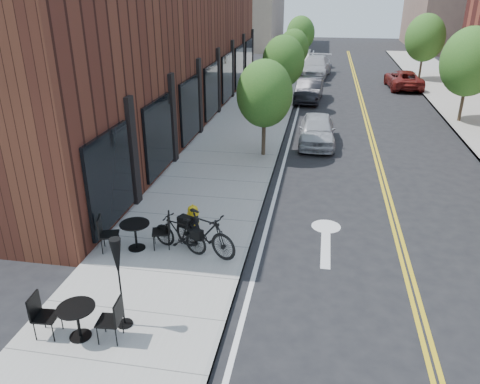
# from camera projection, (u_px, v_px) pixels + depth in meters

# --- Properties ---
(ground) EXTENTS (120.00, 120.00, 0.00)m
(ground) POSITION_uv_depth(u_px,v_px,m) (239.00, 284.00, 11.00)
(ground) COLOR black
(ground) RESTS_ON ground
(sidewalk_near) EXTENTS (4.00, 70.00, 0.12)m
(sidewalk_near) POSITION_uv_depth(u_px,v_px,m) (234.00, 146.00, 20.31)
(sidewalk_near) COLOR #9E9B93
(sidewalk_near) RESTS_ON ground
(building_near) EXTENTS (5.00, 28.00, 7.00)m
(building_near) POSITION_uv_depth(u_px,v_px,m) (160.00, 51.00, 23.25)
(building_near) COLOR #472017
(building_near) RESTS_ON ground
(bg_building_left) EXTENTS (8.00, 14.00, 10.00)m
(bg_building_left) POSITION_uv_depth(u_px,v_px,m) (244.00, 0.00, 53.53)
(bg_building_left) COLOR #726656
(bg_building_left) RESTS_ON ground
(tree_near_a) EXTENTS (2.20, 2.20, 3.81)m
(tree_near_a) POSITION_uv_depth(u_px,v_px,m) (265.00, 94.00, 18.16)
(tree_near_a) COLOR #382B1E
(tree_near_a) RESTS_ON sidewalk_near
(tree_near_b) EXTENTS (2.30, 2.30, 3.98)m
(tree_near_b) POSITION_uv_depth(u_px,v_px,m) (283.00, 61.00, 25.32)
(tree_near_b) COLOR #382B1E
(tree_near_b) RESTS_ON sidewalk_near
(tree_near_c) EXTENTS (2.10, 2.10, 3.67)m
(tree_near_c) POSITION_uv_depth(u_px,v_px,m) (294.00, 48.00, 32.61)
(tree_near_c) COLOR #382B1E
(tree_near_c) RESTS_ON sidewalk_near
(tree_near_d) EXTENTS (2.40, 2.40, 4.11)m
(tree_near_d) POSITION_uv_depth(u_px,v_px,m) (301.00, 33.00, 39.72)
(tree_near_d) COLOR #382B1E
(tree_near_d) RESTS_ON sidewalk_near
(tree_far_b) EXTENTS (2.80, 2.80, 4.62)m
(tree_far_b) POSITION_uv_depth(u_px,v_px,m) (470.00, 62.00, 22.81)
(tree_far_b) COLOR #382B1E
(tree_far_b) RESTS_ON sidewalk_far
(tree_far_c) EXTENTS (2.80, 2.80, 4.62)m
(tree_far_c) POSITION_uv_depth(u_px,v_px,m) (425.00, 38.00, 33.63)
(tree_far_c) COLOR #382B1E
(tree_far_c) RESTS_ON sidewalk_far
(fire_hydrant) EXTENTS (0.47, 0.47, 0.86)m
(fire_hydrant) POSITION_uv_depth(u_px,v_px,m) (193.00, 220.00, 12.88)
(fire_hydrant) COLOR maroon
(fire_hydrant) RESTS_ON sidewalk_near
(bicycle_left) EXTENTS (1.66, 0.93, 0.96)m
(bicycle_left) POSITION_uv_depth(u_px,v_px,m) (180.00, 234.00, 12.00)
(bicycle_left) COLOR black
(bicycle_left) RESTS_ON sidewalk_near
(bicycle_right) EXTENTS (1.98, 1.30, 1.16)m
(bicycle_right) POSITION_uv_depth(u_px,v_px,m) (205.00, 233.00, 11.83)
(bicycle_right) COLOR black
(bicycle_right) RESTS_ON sidewalk_near
(bistro_set_b) EXTENTS (1.71, 0.78, 0.91)m
(bistro_set_b) POSITION_uv_depth(u_px,v_px,m) (77.00, 318.00, 8.99)
(bistro_set_b) COLOR black
(bistro_set_b) RESTS_ON sidewalk_near
(bistro_set_c) EXTENTS (1.82, 0.96, 0.96)m
(bistro_set_c) POSITION_uv_depth(u_px,v_px,m) (135.00, 232.00, 12.07)
(bistro_set_c) COLOR black
(bistro_set_c) RESTS_ON sidewalk_near
(patio_umbrella) EXTENTS (0.32, 0.32, 1.98)m
(patio_umbrella) POSITION_uv_depth(u_px,v_px,m) (118.00, 265.00, 8.93)
(patio_umbrella) COLOR black
(patio_umbrella) RESTS_ON sidewalk_near
(parked_car_a) EXTENTS (1.64, 3.89, 1.31)m
(parked_car_a) POSITION_uv_depth(u_px,v_px,m) (317.00, 130.00, 20.54)
(parked_car_a) COLOR #A7A9AF
(parked_car_a) RESTS_ON ground
(parked_car_b) EXTENTS (1.68, 4.20, 1.36)m
(parked_car_b) POSITION_uv_depth(u_px,v_px,m) (309.00, 90.00, 28.38)
(parked_car_b) COLOR black
(parked_car_b) RESTS_ON ground
(parked_car_c) EXTENTS (2.74, 5.45, 1.52)m
(parked_car_c) POSITION_uv_depth(u_px,v_px,m) (315.00, 66.00, 36.21)
(parked_car_c) COLOR #B0B0B5
(parked_car_c) RESTS_ON ground
(parked_car_far) EXTENTS (2.31, 4.58, 1.24)m
(parked_car_far) POSITION_uv_depth(u_px,v_px,m) (403.00, 79.00, 31.93)
(parked_car_far) COLOR maroon
(parked_car_far) RESTS_ON ground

